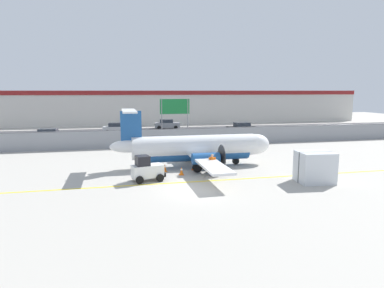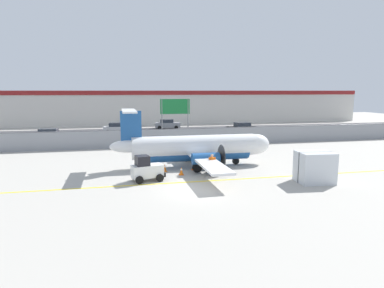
# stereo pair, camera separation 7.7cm
# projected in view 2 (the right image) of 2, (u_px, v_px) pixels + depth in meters

# --- Properties ---
(ground_plane) EXTENTS (140.00, 140.00, 0.01)m
(ground_plane) POSITION_uv_depth(u_px,v_px,m) (192.00, 182.00, 24.50)
(ground_plane) COLOR #ADA89E
(perimeter_fence) EXTENTS (98.00, 0.10, 2.10)m
(perimeter_fence) POSITION_uv_depth(u_px,v_px,m) (162.00, 137.00, 39.76)
(perimeter_fence) COLOR gray
(perimeter_fence) RESTS_ON ground
(parking_lot_strip) EXTENTS (98.00, 17.00, 0.12)m
(parking_lot_strip) POSITION_uv_depth(u_px,v_px,m) (152.00, 134.00, 51.01)
(parking_lot_strip) COLOR #38383A
(parking_lot_strip) RESTS_ON ground
(background_building) EXTENTS (91.00, 8.10, 6.50)m
(background_building) POSITION_uv_depth(u_px,v_px,m) (142.00, 107.00, 68.34)
(background_building) COLOR beige
(background_building) RESTS_ON ground
(commuter_airplane) EXTENTS (13.94, 16.00, 4.92)m
(commuter_airplane) POSITION_uv_depth(u_px,v_px,m) (197.00, 148.00, 29.39)
(commuter_airplane) COLOR white
(commuter_airplane) RESTS_ON ground
(baggage_tug) EXTENTS (2.50, 1.76, 1.88)m
(baggage_tug) POSITION_uv_depth(u_px,v_px,m) (147.00, 169.00, 24.65)
(baggage_tug) COLOR silver
(baggage_tug) RESTS_ON ground
(ground_crew_worker) EXTENTS (0.55, 0.39, 1.70)m
(ground_crew_worker) POSITION_uv_depth(u_px,v_px,m) (212.00, 164.00, 26.14)
(ground_crew_worker) COLOR #191E4C
(ground_crew_worker) RESTS_ON ground
(cargo_container) EXTENTS (2.58, 2.22, 2.20)m
(cargo_container) POSITION_uv_depth(u_px,v_px,m) (315.00, 167.00, 24.25)
(cargo_container) COLOR silver
(cargo_container) RESTS_ON ground
(traffic_cone_near_left) EXTENTS (0.36, 0.36, 0.64)m
(traffic_cone_near_left) POSITION_uv_depth(u_px,v_px,m) (165.00, 168.00, 27.59)
(traffic_cone_near_left) COLOR orange
(traffic_cone_near_left) RESTS_ON ground
(traffic_cone_near_right) EXTENTS (0.36, 0.36, 0.64)m
(traffic_cone_near_right) POSITION_uv_depth(u_px,v_px,m) (194.00, 166.00, 28.22)
(traffic_cone_near_right) COLOR orange
(traffic_cone_near_right) RESTS_ON ground
(traffic_cone_far_left) EXTENTS (0.36, 0.36, 0.64)m
(traffic_cone_far_left) POSITION_uv_depth(u_px,v_px,m) (181.00, 171.00, 26.51)
(traffic_cone_far_left) COLOR orange
(traffic_cone_far_left) RESTS_ON ground
(parked_car_0) EXTENTS (4.31, 2.24, 1.58)m
(parked_car_0) POSITION_uv_depth(u_px,v_px,m) (50.00, 135.00, 43.66)
(parked_car_0) COLOR red
(parked_car_0) RESTS_ON parking_lot_strip
(parked_car_1) EXTENTS (4.34, 2.32, 1.58)m
(parked_car_1) POSITION_uv_depth(u_px,v_px,m) (118.00, 128.00, 51.74)
(parked_car_1) COLOR silver
(parked_car_1) RESTS_ON parking_lot_strip
(parked_car_2) EXTENTS (4.37, 2.39, 1.58)m
(parked_car_2) POSITION_uv_depth(u_px,v_px,m) (167.00, 124.00, 57.86)
(parked_car_2) COLOR gray
(parked_car_2) RESTS_ON parking_lot_strip
(parked_car_3) EXTENTS (4.36, 2.37, 1.58)m
(parked_car_3) POSITION_uv_depth(u_px,v_px,m) (242.00, 128.00, 52.02)
(parked_car_3) COLOR black
(parked_car_3) RESTS_ON parking_lot_strip
(highway_sign) EXTENTS (3.60, 0.14, 5.50)m
(highway_sign) POSITION_uv_depth(u_px,v_px,m) (175.00, 110.00, 41.19)
(highway_sign) COLOR slate
(highway_sign) RESTS_ON ground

